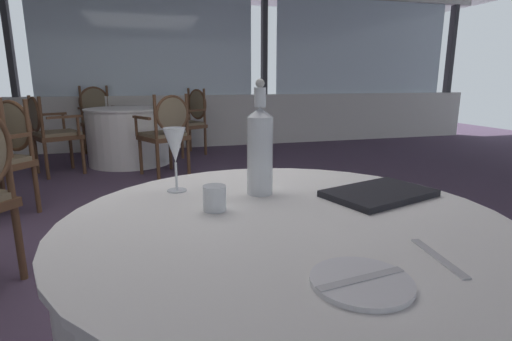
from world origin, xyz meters
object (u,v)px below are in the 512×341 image
Objects in this scene: menu_book at (379,193)px; dining_chair_0_0 at (49,128)px; side_plate at (361,282)px; dining_chair_0_1 at (167,128)px; dining_chair_1_1 at (1,149)px; wine_glass at (175,147)px; water_tumbler at (215,198)px; dining_chair_0_3 at (99,115)px; dining_chair_0_2 at (191,117)px; water_bottle at (260,148)px.

dining_chair_0_0 reaches higher than menu_book.
dining_chair_0_1 is (-0.11, 3.99, -0.18)m from side_plate.
dining_chair_1_1 is (-0.07, -1.42, 0.00)m from dining_chair_0_0.
menu_book is (0.61, -0.24, -0.14)m from wine_glass.
water_tumbler is at bearing -69.52° from wine_glass.
dining_chair_0_1 is 1.95m from dining_chair_0_3.
wine_glass is at bearing 141.66° from menu_book.
menu_book is 0.35× the size of dining_chair_1_1.
dining_chair_0_3 reaches higher than side_plate.
dining_chair_0_2 reaches higher than wine_glass.
wine_glass is at bearing 55.57° from dining_chair_0_2.
water_bottle is at bearing -22.13° from wine_glass.
water_tumbler is at bearing 162.07° from menu_book.
menu_book is at bearing -21.12° from water_bottle.
wine_glass is 0.22× the size of dining_chair_0_2.
dining_chair_0_1 is at bearing 44.81° from dining_chair_0_2.
dining_chair_0_0 is (-1.23, 3.94, -0.22)m from water_tumbler.
dining_chair_0_3 is at bearing -0.00° from dining_chair_0_1.
water_tumbler reaches higher than side_plate.
dining_chair_0_2 reaches higher than menu_book.
dining_chair_0_3 is at bearing 87.48° from menu_book.
water_tumbler is (-0.17, -0.13, -0.11)m from water_bottle.
dining_chair_0_0 is at bearing 97.15° from menu_book.
dining_chair_1_1 is (-1.30, 2.51, -0.22)m from water_tumbler.
dining_chair_1_1 reaches higher than dining_chair_0_1.
dining_chair_0_3 reaches higher than dining_chair_0_1.
dining_chair_0_0 is at bearing 107.13° from wine_glass.
menu_book is (0.52, -0.01, -0.03)m from water_tumbler.
dining_chair_0_1 is (-0.45, 3.52, -0.19)m from menu_book.
water_bottle reaches higher than dining_chair_0_2.
water_bottle reaches higher than wine_glass.
menu_book is (0.34, 0.47, 0.01)m from side_plate.
water_bottle is 0.24m from water_tumbler.
dining_chair_0_2 is (1.73, 0.89, 0.01)m from dining_chair_0_0.
water_tumbler is at bearing 110.63° from side_plate.
dining_chair_1_1 is at bearing 98.89° from dining_chair_0_1.
dining_chair_0_2 is at bearing 44.95° from dining_chair_0_3.
dining_chair_0_3 reaches higher than wine_glass.
side_plate is 0.19× the size of dining_chair_0_2.
water_tumbler is at bearing 56.93° from dining_chair_0_2.
side_plate is at bearing -69.37° from water_tumbler.
water_bottle is 0.39× the size of dining_chair_1_1.
dining_chair_1_1 reaches higher than menu_book.
water_bottle is 0.40m from menu_book.
water_bottle is at bearing -96.95° from dining_chair_0_0.
dining_chair_0_0 is at bearing 110.16° from water_bottle.
dining_chair_0_3 is 2.78m from dining_chair_1_1.
wine_glass is 3.89m from dining_chair_0_0.
dining_chair_0_0 reaches higher than side_plate.
water_bottle is at bearing 142.09° from menu_book.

